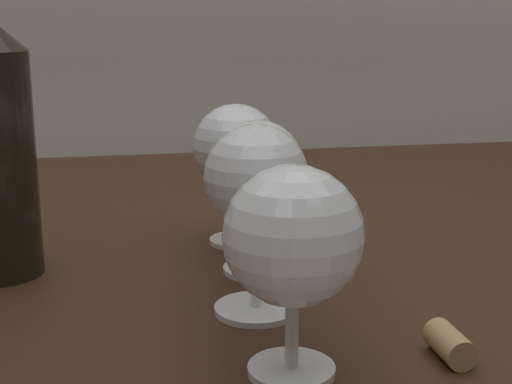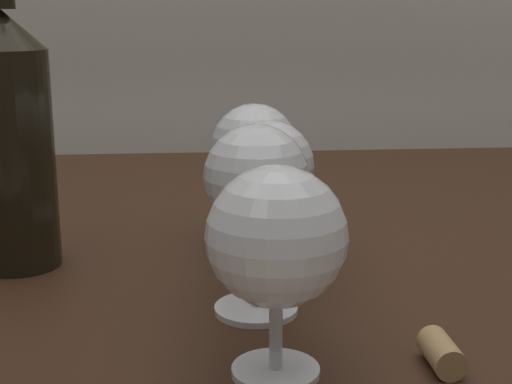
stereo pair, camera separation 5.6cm
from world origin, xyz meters
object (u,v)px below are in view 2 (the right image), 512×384
Objects in this scene: wine_glass_merlot at (256,183)px; wine_glass_rose at (254,149)px; wine_glass_chardonnay at (269,170)px; wine_bottle at (11,135)px; wine_glass_white at (276,238)px; cork at (441,353)px.

wine_glass_merlot is 1.04× the size of wine_glass_rose.
wine_bottle is (-0.23, 0.04, 0.03)m from wine_glass_chardonnay.
wine_glass_chardonnay is (0.02, 0.09, -0.01)m from wine_glass_merlot.
wine_glass_chardonnay is 0.43× the size of wine_bottle.
wine_glass_white is 0.11m from wine_glass_merlot.
wine_glass_rose is 0.23m from wine_bottle.
wine_glass_merlot is 0.18m from cork.
wine_glass_merlot is at bearing -94.22° from wine_glass_rose.
wine_glass_white is at bearing -47.33° from wine_bottle.
wine_glass_merlot reaches higher than wine_glass_chardonnay.
wine_glass_merlot is 0.18m from wine_glass_rose.
wine_glass_chardonnay is at bearing 77.88° from wine_glass_merlot.
wine_glass_chardonnay reaches higher than cork.
wine_glass_merlot is at bearing -31.58° from wine_bottle.
cork is (0.10, -0.29, -0.09)m from wine_glass_rose.
wine_glass_white is 0.43× the size of wine_bottle.
wine_glass_merlot is at bearing -102.12° from wine_glass_chardonnay.
wine_glass_chardonnay is 3.38× the size of cork.
wine_glass_white is 0.20m from wine_glass_chardonnay.
wine_glass_chardonnay is (0.02, 0.20, 0.00)m from wine_glass_white.
cork is at bearing -42.11° from wine_glass_merlot.
cork is (0.11, -0.00, -0.08)m from wine_glass_white.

